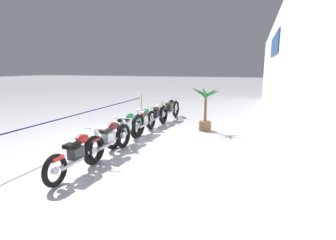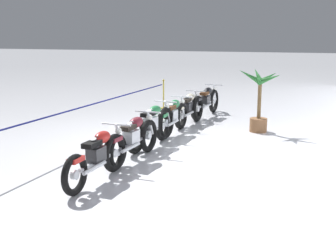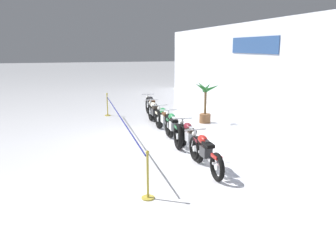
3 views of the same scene
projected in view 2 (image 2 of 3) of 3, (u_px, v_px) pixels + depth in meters
ground_plane at (143, 138)px, 10.82m from camera, size 120.00×120.00×0.00m
motorcycle_black_0 at (206, 102)px, 13.56m from camera, size 2.50×0.62×0.98m
motorcycle_cream_1 at (188, 109)px, 12.44m from camera, size 2.11×0.62×0.93m
motorcycle_green_2 at (173, 117)px, 11.11m from camera, size 2.19×0.62×0.95m
motorcycle_green_3 at (152, 126)px, 9.95m from camera, size 2.35×0.62×0.99m
motorcycle_maroon_4 at (133, 139)px, 8.72m from camera, size 2.27×0.62×0.95m
motorcycle_red_5 at (98, 156)px, 7.52m from camera, size 2.19×0.62×0.92m
potted_palm_left_of_row at (259, 102)px, 11.35m from camera, size 0.93×1.15×1.78m
stanchion_far_left at (125, 101)px, 12.25m from camera, size 8.80×0.28×1.05m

